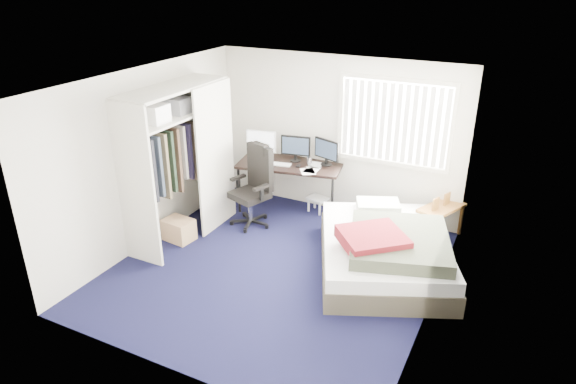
% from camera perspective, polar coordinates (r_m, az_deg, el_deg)
% --- Properties ---
extents(ground, '(4.20, 4.20, 0.00)m').
position_cam_1_polar(ground, '(6.90, -1.37, -8.56)').
color(ground, black).
rests_on(ground, ground).
extents(room_shell, '(4.20, 4.20, 4.20)m').
position_cam_1_polar(room_shell, '(6.22, -1.50, 3.25)').
color(room_shell, silver).
rests_on(room_shell, ground).
extents(window_assembly, '(1.72, 0.09, 1.32)m').
position_cam_1_polar(window_assembly, '(7.70, 11.73, 7.56)').
color(window_assembly, white).
rests_on(window_assembly, ground).
extents(closet, '(0.64, 1.84, 2.22)m').
position_cam_1_polar(closet, '(7.36, -12.12, 4.73)').
color(closet, beige).
rests_on(closet, ground).
extents(desk, '(1.76, 1.05, 1.27)m').
position_cam_1_polar(desk, '(8.20, 0.30, 3.39)').
color(desk, black).
rests_on(desk, ground).
extents(office_chair, '(0.75, 0.75, 1.27)m').
position_cam_1_polar(office_chair, '(7.89, -3.82, -0.21)').
color(office_chair, black).
rests_on(office_chair, ground).
extents(footstool, '(0.36, 0.32, 0.25)m').
position_cam_1_polar(footstool, '(8.36, 3.28, -0.97)').
color(footstool, white).
rests_on(footstool, ground).
extents(nightstand, '(0.63, 0.82, 0.69)m').
position_cam_1_polar(nightstand, '(7.77, 16.65, -1.97)').
color(nightstand, brown).
rests_on(nightstand, ground).
extents(bed, '(2.32, 2.59, 0.70)m').
position_cam_1_polar(bed, '(6.87, 10.70, -6.31)').
color(bed, '#413B2F').
rests_on(bed, ground).
extents(pine_box, '(0.46, 0.37, 0.32)m').
position_cam_1_polar(pine_box, '(7.69, -12.04, -4.11)').
color(pine_box, '#A58452').
rests_on(pine_box, ground).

